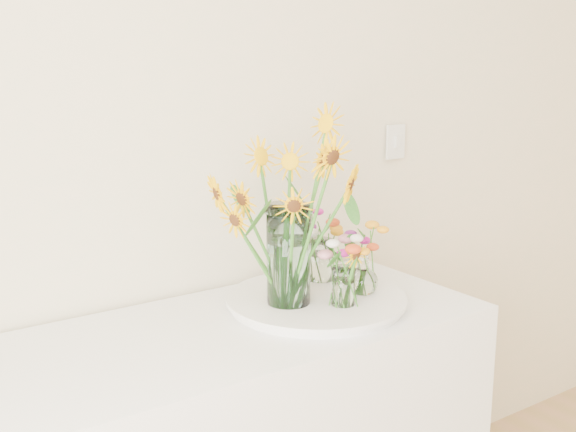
# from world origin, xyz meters

# --- Properties ---
(tray) EXTENTS (0.49, 0.49, 0.02)m
(tray) POSITION_xyz_m (-0.14, 1.93, 0.91)
(tray) COLOR white
(tray) RESTS_ON counter
(mason_jar) EXTENTS (0.14, 0.14, 0.28)m
(mason_jar) POSITION_xyz_m (-0.24, 1.93, 1.07)
(mason_jar) COLOR #A8D1CA
(mason_jar) RESTS_ON tray
(sunflower_bouquet) EXTENTS (0.87, 0.87, 0.55)m
(sunflower_bouquet) POSITION_xyz_m (-0.24, 1.93, 1.20)
(sunflower_bouquet) COLOR #FFBA05
(sunflower_bouquet) RESTS_ON tray
(small_vase_a) EXTENTS (0.08, 0.08, 0.11)m
(small_vase_a) POSITION_xyz_m (-0.13, 1.83, 0.98)
(small_vase_a) COLOR white
(small_vase_a) RESTS_ON tray
(wildflower_posy_a) EXTENTS (0.19, 0.19, 0.20)m
(wildflower_posy_a) POSITION_xyz_m (-0.13, 1.83, 1.03)
(wildflower_posy_a) COLOR orange
(wildflower_posy_a) RESTS_ON tray
(small_vase_b) EXTENTS (0.12, 0.12, 0.13)m
(small_vase_b) POSITION_xyz_m (-0.02, 1.88, 0.99)
(small_vase_b) COLOR white
(small_vase_b) RESTS_ON tray
(wildflower_posy_b) EXTENTS (0.20, 0.20, 0.22)m
(wildflower_posy_b) POSITION_xyz_m (-0.02, 1.88, 1.03)
(wildflower_posy_b) COLOR orange
(wildflower_posy_b) RESTS_ON tray
(small_vase_c) EXTENTS (0.09, 0.09, 0.13)m
(small_vase_c) POSITION_xyz_m (-0.04, 2.04, 0.99)
(small_vase_c) COLOR white
(small_vase_c) RESTS_ON tray
(wildflower_posy_c) EXTENTS (0.19, 0.19, 0.22)m
(wildflower_posy_c) POSITION_xyz_m (-0.04, 2.04, 1.04)
(wildflower_posy_c) COLOR orange
(wildflower_posy_c) RESTS_ON tray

